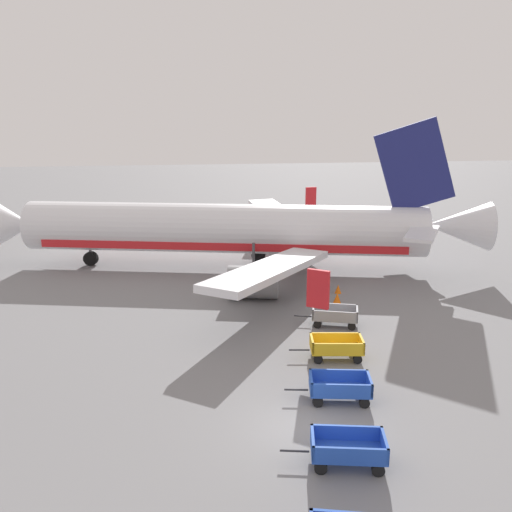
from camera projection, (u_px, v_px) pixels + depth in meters
ground_plane at (301, 428)px, 20.47m from camera, size 220.00×220.00×0.00m
airplane at (237, 230)px, 40.65m from camera, size 37.34×30.22×11.34m
baggage_cart_second_in_row at (348, 449)px, 18.21m from camera, size 3.63×1.87×1.07m
baggage_cart_third_in_row at (340, 387)px, 22.31m from camera, size 3.63×1.82×1.07m
baggage_cart_fourth_in_row at (336, 347)px, 26.14m from camera, size 3.62×1.75×1.07m
baggage_cart_far_end at (335, 315)px, 30.23m from camera, size 3.61×2.08×1.07m
traffic_cone_near_plane at (338, 289)px, 35.76m from camera, size 0.44×0.44×0.58m
traffic_cone_mid_apron at (322, 337)px, 28.08m from camera, size 0.42×0.42×0.56m
traffic_cone_by_carts at (337, 298)px, 33.83m from camera, size 0.52×0.52×0.68m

